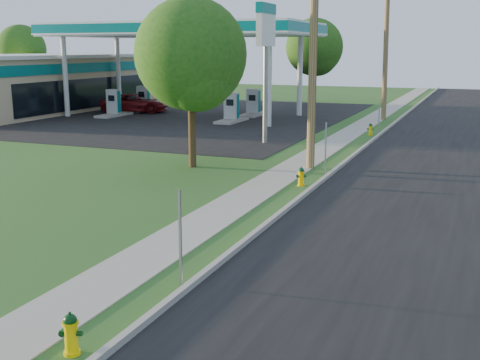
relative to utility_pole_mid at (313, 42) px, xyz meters
name	(u,v)px	position (x,y,z in m)	size (l,w,h in m)	color
road	(426,230)	(5.10, -7.00, -4.94)	(8.00, 120.00, 0.02)	black
curb	(282,212)	(1.10, -7.00, -4.88)	(0.15, 120.00, 0.15)	#9C998F
sidewalk	(226,208)	(-0.65, -7.00, -4.94)	(1.50, 120.00, 0.03)	#9C9A8E
forecourt	(159,115)	(-15.40, 15.00, -4.94)	(26.00, 28.00, 0.02)	black
utility_pole_mid	(313,42)	(0.00, 0.00, 0.00)	(1.40, 0.32, 9.80)	brown
utility_pole_far	(386,47)	(0.00, 18.00, -0.15)	(1.40, 0.32, 9.50)	brown
sign_post_near	(180,238)	(0.85, -12.80, -3.95)	(0.05, 0.04, 2.00)	gray
sign_post_mid	(326,149)	(0.85, -1.00, -3.95)	(0.05, 0.04, 2.00)	gray
sign_post_far	(379,116)	(0.85, 11.20, -3.95)	(0.05, 0.04, 2.00)	gray
gas_canopy	(182,31)	(-13.40, 15.00, 0.94)	(18.18, 9.18, 6.40)	silver
fuel_pump_nw	(114,106)	(-17.90, 13.00, -4.23)	(1.20, 3.20, 1.90)	#9C998F
fuel_pump_ne	(232,111)	(-8.90, 13.00, -4.23)	(1.20, 3.20, 1.90)	#9C998F
fuel_pump_sw	(143,102)	(-17.90, 17.00, -4.23)	(1.20, 3.20, 1.90)	#9C998F
fuel_pump_se	(253,106)	(-8.90, 17.00, -4.23)	(1.20, 3.20, 1.90)	#9C998F
convenience_store	(35,82)	(-26.38, 15.00, -2.82)	(10.40, 22.40, 4.25)	tan
price_pylon	(266,33)	(-3.90, 5.50, 0.48)	(0.34, 2.04, 6.85)	gray
tree_verge	(192,59)	(-4.42, -1.57, -0.65)	(4.42, 4.42, 6.69)	#3D2816
tree_lot	(315,49)	(-7.08, 26.61, -0.33)	(4.74, 4.74, 7.18)	#3D2816
tree_back	(22,51)	(-34.07, 22.42, -0.53)	(4.54, 4.54, 6.87)	#3D2816
hydrant_near	(71,334)	(0.56, -15.96, -4.61)	(0.37, 0.33, 0.71)	#EBC902
hydrant_mid	(301,177)	(0.54, -3.17, -4.62)	(0.35, 0.31, 0.68)	#F7B600
hydrant_far	(370,129)	(0.56, 10.32, -4.62)	(0.35, 0.31, 0.68)	yellow
car_red	(135,103)	(-17.93, 15.84, -4.26)	(2.31, 5.02, 1.39)	maroon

